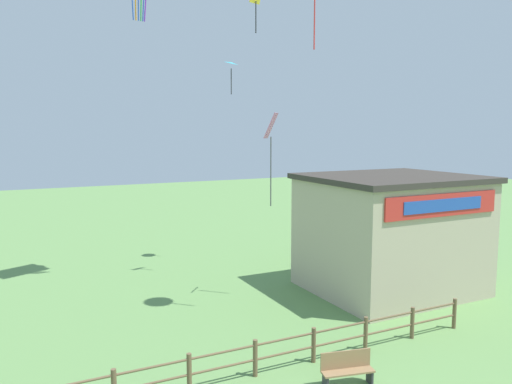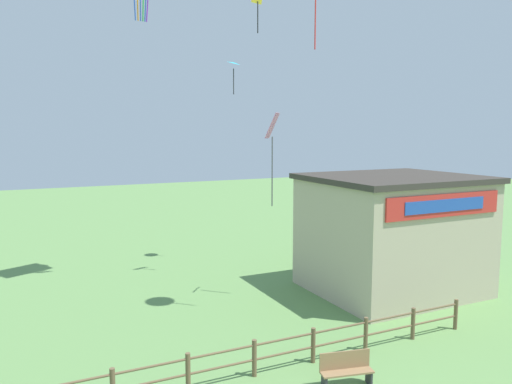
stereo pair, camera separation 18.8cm
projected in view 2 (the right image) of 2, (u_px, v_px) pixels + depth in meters
wooden_fence at (285, 349)px, 15.06m from camera, size 14.35×0.14×1.12m
seaside_building at (392, 233)px, 22.39m from camera, size 7.17×6.16×5.23m
park_bench_near_fence at (346, 369)px, 14.09m from camera, size 1.56×0.72×0.98m
kite_cyan_delta at (234, 65)px, 26.17m from camera, size 1.02×1.02×1.76m
kite_pink_diamond at (272, 139)px, 20.77m from camera, size 0.89×0.94×3.91m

